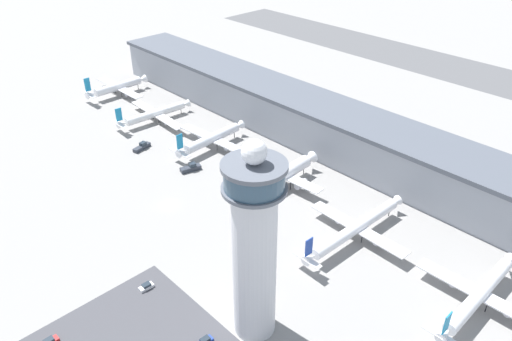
{
  "coord_description": "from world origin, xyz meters",
  "views": [
    {
      "loc": [
        121.39,
        -74.34,
        97.73
      ],
      "look_at": [
        20.13,
        21.87,
        13.34
      ],
      "focal_mm": 35.0,
      "sensor_mm": 36.0,
      "label": 1
    }
  ],
  "objects_px": {
    "airplane_gate_charlie": "(212,139)",
    "car_white_wagon": "(205,341)",
    "service_truck_fuel": "(255,168)",
    "airplane_gate_alpha": "(118,87)",
    "service_truck_baggage": "(191,168)",
    "car_grey_coupe": "(146,287)",
    "airplane_gate_bravo": "(155,114)",
    "airplane_gate_foxtrot": "(479,295)",
    "control_tower": "(254,245)",
    "service_truck_water": "(142,147)",
    "service_truck_catering": "(110,87)",
    "airplane_gate_echo": "(356,228)",
    "airplane_gate_delta": "(284,175)"
  },
  "relations": [
    {
      "from": "airplane_gate_charlie",
      "to": "control_tower",
      "type": "bearing_deg",
      "value": -32.94
    },
    {
      "from": "airplane_gate_foxtrot",
      "to": "control_tower",
      "type": "bearing_deg",
      "value": -127.15
    },
    {
      "from": "control_tower",
      "to": "car_grey_coupe",
      "type": "distance_m",
      "value": 41.18
    },
    {
      "from": "airplane_gate_charlie",
      "to": "car_grey_coupe",
      "type": "xyz_separation_m",
      "value": [
        49.52,
        -63.72,
        -3.87
      ]
    },
    {
      "from": "airplane_gate_foxtrot",
      "to": "service_truck_catering",
      "type": "bearing_deg",
      "value": 177.78
    },
    {
      "from": "service_truck_fuel",
      "to": "car_grey_coupe",
      "type": "xyz_separation_m",
      "value": [
        24.95,
        -64.52,
        -0.25
      ]
    },
    {
      "from": "airplane_gate_delta",
      "to": "airplane_gate_foxtrot",
      "type": "bearing_deg",
      "value": -4.19
    },
    {
      "from": "airplane_gate_alpha",
      "to": "car_white_wagon",
      "type": "xyz_separation_m",
      "value": [
        151.14,
        -64.81,
        -3.88
      ]
    },
    {
      "from": "service_truck_fuel",
      "to": "service_truck_baggage",
      "type": "xyz_separation_m",
      "value": [
        -16.56,
        -17.92,
        0.23
      ]
    },
    {
      "from": "airplane_gate_alpha",
      "to": "airplane_gate_echo",
      "type": "xyz_separation_m",
      "value": [
        151.92,
        -6.61,
        -0.27
      ]
    },
    {
      "from": "airplane_gate_charlie",
      "to": "service_truck_fuel",
      "type": "bearing_deg",
      "value": 1.87
    },
    {
      "from": "service_truck_catering",
      "to": "service_truck_water",
      "type": "xyz_separation_m",
      "value": [
        68.02,
        -23.84,
        -0.06
      ]
    },
    {
      "from": "airplane_gate_bravo",
      "to": "airplane_gate_charlie",
      "type": "height_order",
      "value": "airplane_gate_charlie"
    },
    {
      "from": "airplane_gate_bravo",
      "to": "car_white_wagon",
      "type": "relative_size",
      "value": 9.2
    },
    {
      "from": "airplane_gate_charlie",
      "to": "airplane_gate_foxtrot",
      "type": "distance_m",
      "value": 114.66
    },
    {
      "from": "service_truck_fuel",
      "to": "service_truck_water",
      "type": "distance_m",
      "value": 49.14
    },
    {
      "from": "airplane_gate_charlie",
      "to": "car_white_wagon",
      "type": "xyz_separation_m",
      "value": [
        74.97,
        -63.67,
        -3.85
      ]
    },
    {
      "from": "control_tower",
      "to": "service_truck_catering",
      "type": "bearing_deg",
      "value": 162.04
    },
    {
      "from": "control_tower",
      "to": "airplane_gate_bravo",
      "type": "height_order",
      "value": "control_tower"
    },
    {
      "from": "airplane_gate_alpha",
      "to": "car_white_wagon",
      "type": "relative_size",
      "value": 8.67
    },
    {
      "from": "car_white_wagon",
      "to": "airplane_gate_delta",
      "type": "bearing_deg",
      "value": 118.8
    },
    {
      "from": "airplane_gate_alpha",
      "to": "car_grey_coupe",
      "type": "height_order",
      "value": "airplane_gate_alpha"
    },
    {
      "from": "airplane_gate_bravo",
      "to": "airplane_gate_charlie",
      "type": "relative_size",
      "value": 1.03
    },
    {
      "from": "airplane_gate_charlie",
      "to": "airplane_gate_echo",
      "type": "relative_size",
      "value": 0.83
    },
    {
      "from": "airplane_gate_charlie",
      "to": "service_truck_baggage",
      "type": "distance_m",
      "value": 19.2
    },
    {
      "from": "airplane_gate_echo",
      "to": "airplane_gate_alpha",
      "type": "bearing_deg",
      "value": 177.51
    },
    {
      "from": "airplane_gate_foxtrot",
      "to": "service_truck_catering",
      "type": "relative_size",
      "value": 5.09
    },
    {
      "from": "airplane_gate_delta",
      "to": "service_truck_fuel",
      "type": "xyz_separation_m",
      "value": [
        -15.28,
        0.59,
        -4.08
      ]
    },
    {
      "from": "airplane_gate_bravo",
      "to": "service_truck_fuel",
      "type": "relative_size",
      "value": 5.15
    },
    {
      "from": "car_grey_coupe",
      "to": "service_truck_water",
      "type": "bearing_deg",
      "value": 148.34
    },
    {
      "from": "airplane_gate_bravo",
      "to": "airplane_gate_foxtrot",
      "type": "xyz_separation_m",
      "value": [
        152.06,
        -2.81,
        0.65
      ]
    },
    {
      "from": "airplane_gate_bravo",
      "to": "service_truck_baggage",
      "type": "bearing_deg",
      "value": -17.86
    },
    {
      "from": "car_grey_coupe",
      "to": "airplane_gate_bravo",
      "type": "bearing_deg",
      "value": 144.85
    },
    {
      "from": "service_truck_baggage",
      "to": "airplane_gate_alpha",
      "type": "bearing_deg",
      "value": 167.77
    },
    {
      "from": "airplane_gate_bravo",
      "to": "car_grey_coupe",
      "type": "distance_m",
      "value": 106.49
    },
    {
      "from": "car_grey_coupe",
      "to": "service_truck_catering",
      "type": "bearing_deg",
      "value": 154.16
    },
    {
      "from": "airplane_gate_echo",
      "to": "airplane_gate_foxtrot",
      "type": "height_order",
      "value": "airplane_gate_foxtrot"
    },
    {
      "from": "car_grey_coupe",
      "to": "control_tower",
      "type": "bearing_deg",
      "value": 22.16
    },
    {
      "from": "airplane_gate_charlie",
      "to": "service_truck_catering",
      "type": "bearing_deg",
      "value": 178.31
    },
    {
      "from": "service_truck_fuel",
      "to": "service_truck_water",
      "type": "relative_size",
      "value": 0.88
    },
    {
      "from": "airplane_gate_bravo",
      "to": "service_truck_catering",
      "type": "relative_size",
      "value": 4.89
    },
    {
      "from": "airplane_gate_charlie",
      "to": "car_white_wagon",
      "type": "height_order",
      "value": "airplane_gate_charlie"
    },
    {
      "from": "airplane_gate_charlie",
      "to": "service_truck_fuel",
      "type": "xyz_separation_m",
      "value": [
        24.57,
        0.8,
        -3.62
      ]
    },
    {
      "from": "airplane_gate_foxtrot",
      "to": "service_truck_water",
      "type": "xyz_separation_m",
      "value": [
        -133.88,
        -16.01,
        -3.4
      ]
    },
    {
      "from": "airplane_gate_alpha",
      "to": "service_truck_baggage",
      "type": "xyz_separation_m",
      "value": [
        84.18,
        -18.25,
        -3.42
      ]
    },
    {
      "from": "control_tower",
      "to": "service_truck_water",
      "type": "relative_size",
      "value": 6.15
    },
    {
      "from": "control_tower",
      "to": "service_truck_baggage",
      "type": "xyz_separation_m",
      "value": [
        -71.48,
        34.4,
        -24.99
      ]
    },
    {
      "from": "airplane_gate_echo",
      "to": "airplane_gate_bravo",
      "type": "bearing_deg",
      "value": 178.47
    },
    {
      "from": "service_truck_fuel",
      "to": "airplane_gate_delta",
      "type": "bearing_deg",
      "value": -2.22
    },
    {
      "from": "control_tower",
      "to": "airplane_gate_echo",
      "type": "height_order",
      "value": "control_tower"
    }
  ]
}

